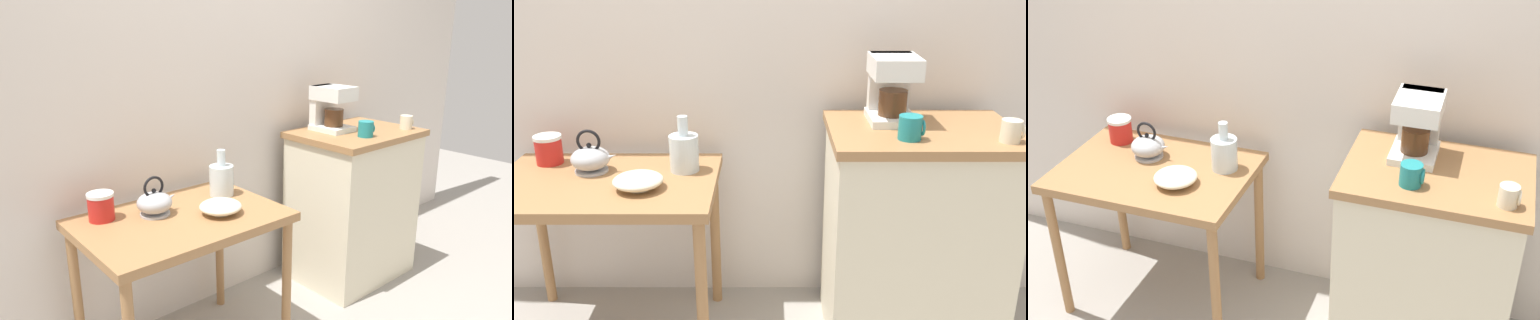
{
  "view_description": "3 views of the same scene",
  "coord_description": "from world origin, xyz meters",
  "views": [
    {
      "loc": [
        -1.56,
        -1.65,
        1.53
      ],
      "look_at": [
        -0.17,
        -0.01,
        0.92
      ],
      "focal_mm": 33.77,
      "sensor_mm": 36.0,
      "label": 1
    },
    {
      "loc": [
        0.09,
        -2.01,
        1.56
      ],
      "look_at": [
        0.1,
        0.01,
        0.82
      ],
      "focal_mm": 40.08,
      "sensor_mm": 36.0,
      "label": 2
    },
    {
      "loc": [
        0.83,
        -2.22,
        2.23
      ],
      "look_at": [
        0.07,
        -0.0,
        0.9
      ],
      "focal_mm": 47.06,
      "sensor_mm": 36.0,
      "label": 3
    }
  ],
  "objects": [
    {
      "name": "wooden_table",
      "position": [
        -0.55,
        0.04,
        0.63
      ],
      "size": [
        0.86,
        0.61,
        0.72
      ],
      "color": "#9E7044",
      "rests_on": "ground_plane"
    },
    {
      "name": "ground_plane",
      "position": [
        0.0,
        0.0,
        0.0
      ],
      "size": [
        8.0,
        8.0,
        0.0
      ],
      "primitive_type": "plane",
      "color": "gray"
    },
    {
      "name": "coffee_maker",
      "position": [
        0.57,
        0.19,
        1.06
      ],
      "size": [
        0.18,
        0.22,
        0.26
      ],
      "color": "white",
      "rests_on": "kitchen_counter"
    },
    {
      "name": "glass_carafe_vase",
      "position": [
        -0.26,
        0.15,
        0.8
      ],
      "size": [
        0.12,
        0.12,
        0.23
      ],
      "color": "silver",
      "rests_on": "wooden_table"
    },
    {
      "name": "canister_enamel",
      "position": [
        -0.83,
        0.23,
        0.78
      ],
      "size": [
        0.11,
        0.11,
        0.12
      ],
      "color": "red",
      "rests_on": "wooden_table"
    },
    {
      "name": "teakettle",
      "position": [
        -0.63,
        0.13,
        0.78
      ],
      "size": [
        0.19,
        0.15,
        0.18
      ],
      "color": "#B2B5BA",
      "rests_on": "wooden_table"
    },
    {
      "name": "kitchen_counter",
      "position": [
        0.67,
        0.07,
        0.46
      ],
      "size": [
        0.72,
        0.53,
        0.92
      ],
      "color": "beige",
      "rests_on": "ground_plane"
    },
    {
      "name": "bowl_stoneware",
      "position": [
        -0.4,
        -0.05,
        0.75
      ],
      "size": [
        0.19,
        0.19,
        0.06
      ],
      "color": "beige",
      "rests_on": "wooden_table"
    },
    {
      "name": "mug_small_cream",
      "position": [
        0.94,
        -0.09,
        0.96
      ],
      "size": [
        0.08,
        0.07,
        0.08
      ],
      "color": "beige",
      "rests_on": "kitchen_counter"
    },
    {
      "name": "back_wall",
      "position": [
        0.1,
        0.46,
        1.4
      ],
      "size": [
        4.4,
        0.1,
        2.8
      ],
      "primitive_type": "cube",
      "color": "silver",
      "rests_on": "ground_plane"
    },
    {
      "name": "mug_dark_teal",
      "position": [
        0.59,
        -0.06,
        0.97
      ],
      "size": [
        0.09,
        0.08,
        0.09
      ],
      "color": "teal",
      "rests_on": "kitchen_counter"
    }
  ]
}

